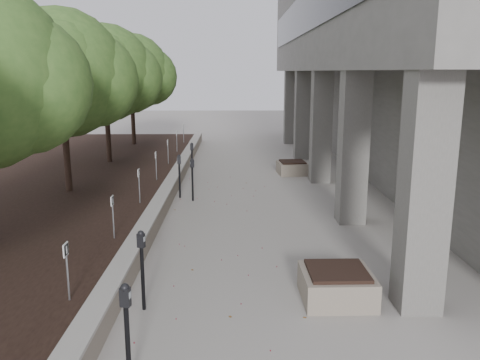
{
  "coord_description": "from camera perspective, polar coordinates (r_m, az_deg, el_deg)",
  "views": [
    {
      "loc": [
        0.31,
        -6.86,
        3.97
      ],
      "look_at": [
        0.43,
        5.63,
        1.23
      ],
      "focal_mm": 37.13,
      "sensor_mm": 36.0,
      "label": 1
    }
  ],
  "objects": [
    {
      "name": "planter_front",
      "position": [
        9.13,
        11.05,
        -11.7
      ],
      "size": [
        1.25,
        1.25,
        0.57
      ],
      "primitive_type": null,
      "rotation": [
        0.0,
        0.0,
        0.02
      ],
      "color": "gray",
      "rests_on": "ground"
    },
    {
      "name": "parking_meter_4",
      "position": [
        15.92,
        -6.97,
        0.42
      ],
      "size": [
        0.15,
        0.11,
        1.4
      ],
      "primitive_type": null,
      "rotation": [
        0.0,
        0.0,
        0.12
      ],
      "color": "black",
      "rests_on": "ground"
    },
    {
      "name": "parking_sign_2",
      "position": [
        8.41,
        -19.22,
        -9.94
      ],
      "size": [
        0.04,
        0.22,
        0.96
      ],
      "primitive_type": null,
      "color": "black",
      "rests_on": "planting_bed"
    },
    {
      "name": "parking_meter_1",
      "position": [
        6.64,
        -12.81,
        -17.23
      ],
      "size": [
        0.16,
        0.13,
        1.45
      ],
      "primitive_type": null,
      "rotation": [
        0.0,
        0.0,
        -0.2
      ],
      "color": "black",
      "rests_on": "ground"
    },
    {
      "name": "crabapple_tree_5",
      "position": [
        25.39,
        -12.35,
        10.17
      ],
      "size": [
        4.6,
        4.0,
        5.44
      ],
      "primitive_type": null,
      "color": "#3A6325",
      "rests_on": "planting_bed"
    },
    {
      "name": "parking_sign_4",
      "position": [
        13.97,
        -11.5,
        -0.69
      ],
      "size": [
        0.04,
        0.22,
        0.96
      ],
      "primitive_type": null,
      "color": "black",
      "rests_on": "planting_bed"
    },
    {
      "name": "parking_sign_3",
      "position": [
        11.13,
        -14.37,
        -4.17
      ],
      "size": [
        0.04,
        0.22,
        0.96
      ],
      "primitive_type": null,
      "color": "black",
      "rests_on": "planting_bed"
    },
    {
      "name": "ground",
      "position": [
        7.93,
        -2.83,
        -17.71
      ],
      "size": [
        90.0,
        90.0,
        0.0
      ],
      "primitive_type": "plane",
      "color": "#9D9890",
      "rests_on": "ground"
    },
    {
      "name": "parking_sign_5",
      "position": [
        16.86,
        -9.61,
        1.62
      ],
      "size": [
        0.04,
        0.22,
        0.96
      ],
      "primitive_type": null,
      "color": "black",
      "rests_on": "planting_bed"
    },
    {
      "name": "retaining_wall",
      "position": [
        16.43,
        -7.99,
        -0.85
      ],
      "size": [
        0.39,
        26.0,
        0.5
      ],
      "primitive_type": null,
      "color": "gray",
      "rests_on": "ground"
    },
    {
      "name": "parking_sign_7",
      "position": [
        22.73,
        -7.28,
        4.45
      ],
      "size": [
        0.04,
        0.22,
        0.96
      ],
      "primitive_type": null,
      "color": "black",
      "rests_on": "planting_bed"
    },
    {
      "name": "crabapple_tree_3",
      "position": [
        15.73,
        -19.71,
        8.55
      ],
      "size": [
        4.6,
        4.0,
        5.44
      ],
      "primitive_type": null,
      "color": "#3A6325",
      "rests_on": "planting_bed"
    },
    {
      "name": "planter_back",
      "position": [
        19.7,
        6.04,
        1.44
      ],
      "size": [
        1.23,
        1.23,
        0.52
      ],
      "primitive_type": null,
      "rotation": [
        0.0,
        0.0,
        0.1
      ],
      "color": "gray",
      "rests_on": "ground"
    },
    {
      "name": "parking_meter_3",
      "position": [
        15.5,
        -5.49,
        0.03
      ],
      "size": [
        0.16,
        0.14,
        1.35
      ],
      "primitive_type": null,
      "rotation": [
        0.0,
        0.0,
        0.35
      ],
      "color": "black",
      "rests_on": "ground"
    },
    {
      "name": "parking_meter_5",
      "position": [
        18.78,
        -5.54,
        2.24
      ],
      "size": [
        0.15,
        0.13,
        1.37
      ],
      "primitive_type": null,
      "rotation": [
        0.0,
        0.0,
        0.23
      ],
      "color": "black",
      "rests_on": "ground"
    },
    {
      "name": "parking_meter_2",
      "position": [
        8.61,
        -11.15,
        -10.17
      ],
      "size": [
        0.16,
        0.13,
        1.41
      ],
      "primitive_type": null,
      "rotation": [
        0.0,
        0.0,
        -0.28
      ],
      "color": "black",
      "rests_on": "ground"
    },
    {
      "name": "parking_sign_8",
      "position": [
        25.68,
        -6.51,
        5.37
      ],
      "size": [
        0.04,
        0.22,
        0.96
      ],
      "primitive_type": null,
      "color": "black",
      "rests_on": "planting_bed"
    },
    {
      "name": "planting_bed",
      "position": [
        17.3,
        -20.14,
        -0.99
      ],
      "size": [
        7.0,
        26.0,
        0.4
      ],
      "primitive_type": "cube",
      "color": "black",
      "rests_on": "ground"
    },
    {
      "name": "crabapple_tree_4",
      "position": [
        20.52,
        -15.17,
        9.57
      ],
      "size": [
        4.6,
        4.0,
        5.44
      ],
      "primitive_type": null,
      "color": "#3A6325",
      "rests_on": "planting_bed"
    },
    {
      "name": "parking_sign_6",
      "position": [
        19.78,
        -8.27,
        3.24
      ],
      "size": [
        0.04,
        0.22,
        0.96
      ],
      "primitive_type": null,
      "color": "black",
      "rests_on": "planting_bed"
    },
    {
      "name": "berry_scatter",
      "position": [
        12.51,
        -2.4,
        -6.11
      ],
      "size": [
        3.3,
        14.1,
        0.02
      ],
      "primitive_type": null,
      "color": "maroon",
      "rests_on": "ground"
    }
  ]
}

